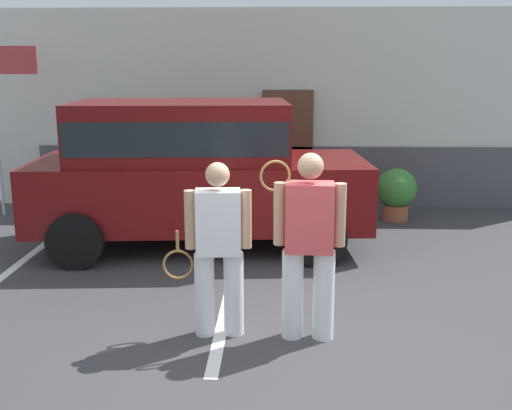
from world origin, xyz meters
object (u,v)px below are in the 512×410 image
object	(u,v)px
potted_plant_by_porch	(396,192)
flag_pole	(5,97)
tennis_player_man	(218,248)
tennis_player_woman	(309,244)
parked_suv	(193,167)

from	to	relation	value
potted_plant_by_porch	flag_pole	xyz separation A→B (m)	(-6.50, 0.09, 1.52)
potted_plant_by_porch	tennis_player_man	bearing A→B (deg)	-119.28
tennis_player_man	flag_pole	bearing A→B (deg)	-54.14
potted_plant_by_porch	flag_pole	distance (m)	6.67
tennis_player_man	tennis_player_woman	distance (m)	0.85
tennis_player_man	flag_pole	xyz separation A→B (m)	(-3.97, 4.60, 1.14)
potted_plant_by_porch	tennis_player_woman	bearing A→B (deg)	-110.27
potted_plant_by_porch	flag_pole	bearing A→B (deg)	179.17
tennis_player_woman	potted_plant_by_porch	bearing A→B (deg)	-107.61
tennis_player_woman	flag_pole	distance (m)	6.78
parked_suv	tennis_player_woman	xyz separation A→B (m)	(1.48, -2.98, -0.22)
tennis_player_woman	potted_plant_by_porch	xyz separation A→B (m)	(1.68, 4.55, -0.45)
tennis_player_man	tennis_player_woman	xyz separation A→B (m)	(0.85, -0.04, 0.06)
tennis_player_woman	potted_plant_by_porch	distance (m)	4.87
tennis_player_woman	parked_suv	bearing A→B (deg)	-60.95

